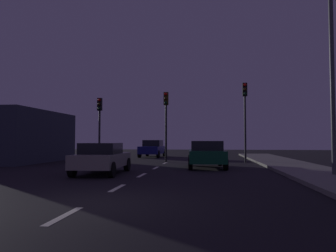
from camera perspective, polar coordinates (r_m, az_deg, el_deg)
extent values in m
plane|color=black|center=(14.72, -4.15, -8.37)|extent=(80.00, 80.00, 0.00)
cube|color=gray|center=(15.18, 25.13, -7.68)|extent=(3.00, 40.00, 0.15)
cube|color=silver|center=(6.95, -17.78, -14.78)|extent=(0.16, 1.60, 0.01)
cube|color=silver|center=(10.47, -8.89, -10.69)|extent=(0.16, 1.60, 0.01)
cube|color=silver|center=(14.14, -4.63, -8.60)|extent=(0.16, 1.60, 0.01)
cube|color=silver|center=(17.86, -2.16, -7.35)|extent=(0.16, 1.60, 0.01)
cube|color=silver|center=(21.61, -0.55, -6.52)|extent=(0.16, 1.60, 0.01)
cylinder|color=#2D2D30|center=(23.67, -11.94, -0.64)|extent=(0.14, 0.14, 4.54)
cube|color=black|center=(23.80, -11.90, 3.74)|extent=(0.32, 0.24, 0.90)
sphere|color=red|center=(23.69, -12.02, 4.50)|extent=(0.20, 0.20, 0.20)
sphere|color=#3F2D0C|center=(23.65, -12.02, 3.78)|extent=(0.20, 0.20, 0.20)
sphere|color=#0C3319|center=(23.62, -12.03, 3.06)|extent=(0.20, 0.20, 0.20)
cylinder|color=black|center=(22.59, -0.35, -0.18)|extent=(0.14, 0.14, 4.87)
cube|color=#382D0C|center=(22.76, -0.35, 4.82)|extent=(0.32, 0.24, 0.90)
sphere|color=red|center=(22.64, -0.40, 5.63)|extent=(0.20, 0.20, 0.20)
sphere|color=#3F2D0C|center=(22.60, -0.40, 4.87)|extent=(0.20, 0.20, 0.20)
sphere|color=#0C3319|center=(22.56, -0.40, 4.12)|extent=(0.20, 0.20, 0.20)
cylinder|color=#2D2D30|center=(22.56, 13.39, 0.58)|extent=(0.14, 0.14, 5.41)
cube|color=black|center=(22.79, 13.33, 6.25)|extent=(0.32, 0.24, 0.90)
sphere|color=red|center=(22.68, 13.37, 7.06)|extent=(0.20, 0.20, 0.20)
sphere|color=#3F2D0C|center=(22.63, 13.37, 6.32)|extent=(0.20, 0.20, 0.20)
sphere|color=#0C3319|center=(22.59, 13.38, 5.56)|extent=(0.20, 0.20, 0.20)
cube|color=#0F4C2D|center=(18.07, 6.75, -5.25)|extent=(2.12, 4.16, 0.64)
cube|color=black|center=(17.85, 6.77, -3.43)|extent=(1.77, 1.92, 0.51)
cylinder|color=black|center=(19.54, 3.91, -6.00)|extent=(0.26, 0.65, 0.64)
cylinder|color=black|center=(19.63, 9.11, -5.96)|extent=(0.26, 0.65, 0.64)
cylinder|color=black|center=(16.59, 3.96, -6.61)|extent=(0.26, 0.65, 0.64)
cylinder|color=black|center=(16.69, 10.08, -6.55)|extent=(0.26, 0.65, 0.64)
cube|color=gray|center=(14.94, -11.46, -5.89)|extent=(1.88, 4.04, 0.58)
cube|color=black|center=(14.73, -11.67, -3.87)|extent=(1.60, 1.84, 0.48)
cylinder|color=black|center=(16.58, -12.76, -6.56)|extent=(0.24, 0.65, 0.64)
cylinder|color=black|center=(16.15, -7.19, -6.71)|extent=(0.24, 0.65, 0.64)
cylinder|color=black|center=(13.87, -16.48, -7.30)|extent=(0.24, 0.65, 0.64)
cylinder|color=black|center=(13.35, -9.88, -7.56)|extent=(0.24, 0.65, 0.64)
cube|color=navy|center=(29.66, -2.74, -4.20)|extent=(1.97, 4.15, 0.66)
cube|color=black|center=(29.85, -2.65, -3.02)|extent=(1.65, 1.90, 0.56)
cylinder|color=black|center=(28.05, -1.73, -4.97)|extent=(0.25, 0.65, 0.64)
cylinder|color=black|center=(28.42, -5.02, -4.93)|extent=(0.25, 0.65, 0.64)
cylinder|color=black|center=(30.97, -0.64, -4.75)|extent=(0.25, 0.65, 0.64)
cylinder|color=black|center=(31.31, -3.64, -4.72)|extent=(0.25, 0.65, 0.64)
cylinder|color=#4C4C51|center=(14.68, 26.90, 6.88)|extent=(0.18, 0.18, 7.66)
cube|color=#333847|center=(25.07, -24.43, -1.70)|extent=(4.48, 8.31, 3.55)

